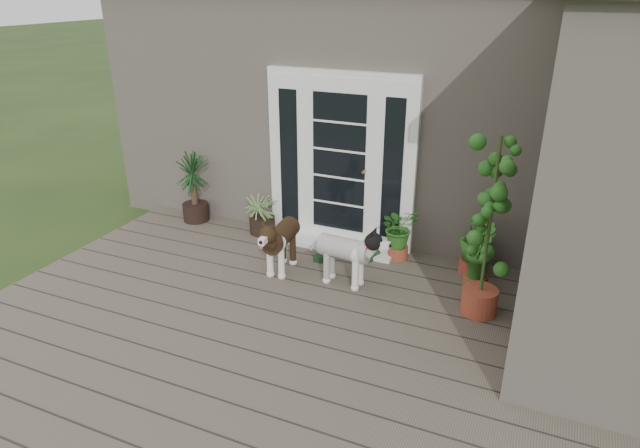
% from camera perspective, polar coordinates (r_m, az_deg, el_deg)
% --- Properties ---
extents(deck, '(6.20, 4.60, 0.12)m').
position_cam_1_polar(deck, '(5.43, -4.84, -11.68)').
color(deck, '#6B5B4C').
rests_on(deck, ground).
extents(house_main, '(7.40, 4.00, 3.10)m').
position_cam_1_polar(house_main, '(8.56, 8.60, 12.33)').
color(house_main, '#665E54').
rests_on(house_main, ground).
extents(house_wing, '(1.60, 2.40, 3.10)m').
position_cam_1_polar(house_wing, '(5.28, 30.16, 2.24)').
color(house_wing, '#665E54').
rests_on(house_wing, ground).
extents(door_unit, '(1.90, 0.14, 2.15)m').
position_cam_1_polar(door_unit, '(6.81, 2.10, 6.59)').
color(door_unit, white).
rests_on(door_unit, deck).
extents(door_step, '(1.60, 0.40, 0.05)m').
position_cam_1_polar(door_step, '(7.02, 1.37, -2.07)').
color(door_step, white).
rests_on(door_step, deck).
extents(brindle_dog, '(0.39, 0.80, 0.65)m').
position_cam_1_polar(brindle_dog, '(6.32, -4.01, -2.18)').
color(brindle_dog, '#372414').
rests_on(brindle_dog, deck).
extents(white_dog, '(0.79, 0.38, 0.64)m').
position_cam_1_polar(white_dog, '(6.03, 2.49, -3.52)').
color(white_dog, silver).
rests_on(white_dog, deck).
extents(spider_plant, '(0.70, 0.70, 0.60)m').
position_cam_1_polar(spider_plant, '(7.32, -6.04, 1.28)').
color(spider_plant, '#98B771').
rests_on(spider_plant, deck).
extents(yucca, '(0.87, 0.87, 0.98)m').
position_cam_1_polar(yucca, '(7.81, -12.93, 3.73)').
color(yucca, black).
rests_on(yucca, deck).
extents(herb_a, '(0.65, 0.65, 0.59)m').
position_cam_1_polar(herb_a, '(6.66, 8.13, -1.25)').
color(herb_a, '#194D16').
rests_on(herb_a, deck).
extents(herb_b, '(0.44, 0.44, 0.56)m').
position_cam_1_polar(herb_b, '(6.20, 15.96, -4.10)').
color(herb_b, '#174B15').
rests_on(herb_b, deck).
extents(herb_c, '(0.50, 0.50, 0.62)m').
position_cam_1_polar(herb_c, '(6.51, 15.62, -2.37)').
color(herb_c, '#1A5217').
rests_on(herb_c, deck).
extents(sapling, '(0.68, 0.68, 1.90)m').
position_cam_1_polar(sapling, '(5.46, 17.07, -0.26)').
color(sapling, '#195618').
rests_on(sapling, deck).
extents(clog_left, '(0.16, 0.33, 0.10)m').
position_cam_1_polar(clog_left, '(6.70, 0.21, -3.15)').
color(clog_left, '#143318').
rests_on(clog_left, deck).
extents(clog_right, '(0.20, 0.28, 0.08)m').
position_cam_1_polar(clog_right, '(6.72, 5.44, -3.30)').
color(clog_right, black).
rests_on(clog_right, deck).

